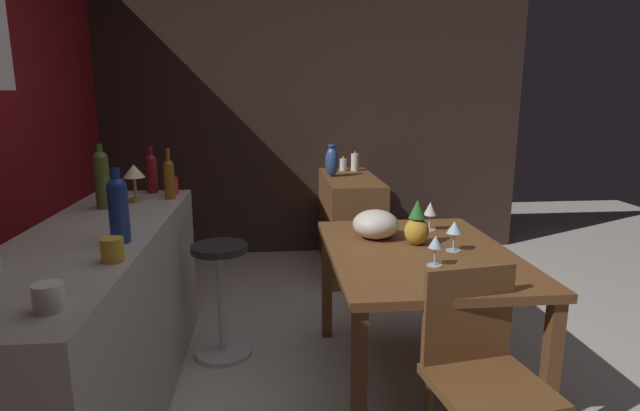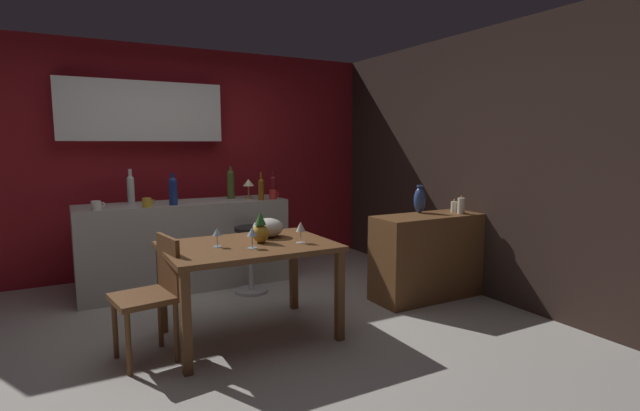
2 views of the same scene
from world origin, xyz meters
name	(u,v)px [view 1 (image 1 of 2)]	position (x,y,z in m)	size (l,w,h in m)	color
ground_plane	(376,396)	(0.00, 0.00, 0.00)	(9.00, 9.00, 0.00)	#B7B2A8
wall_side_right	(292,117)	(2.55, 0.30, 1.30)	(0.10, 4.40, 2.60)	#33231E
dining_table	(419,266)	(0.11, -0.23, 0.65)	(1.26, 0.91, 0.74)	brown
kitchen_counter	(97,327)	(-0.02, 1.33, 0.45)	(2.10, 0.60, 0.90)	#B2ADA3
sideboard_cabinet	(350,223)	(1.96, -0.16, 0.41)	(1.10, 0.44, 0.82)	brown
chair_near_window	(481,371)	(-0.61, -0.27, 0.48)	(0.46, 0.46, 0.86)	brown
bar_stool	(221,297)	(0.51, 0.81, 0.36)	(0.34, 0.34, 0.68)	#262323
wine_glass_left	(430,210)	(0.48, -0.39, 0.86)	(0.08, 0.08, 0.17)	silver
wine_glass_right	(454,229)	(0.08, -0.39, 0.86)	(0.08, 0.08, 0.15)	silver
wine_glass_center	(436,244)	(-0.13, -0.23, 0.85)	(0.07, 0.07, 0.14)	silver
pineapple_centerpiece	(417,225)	(0.21, -0.24, 0.84)	(0.13, 0.13, 0.24)	gold
fruit_bowl	(376,224)	(0.35, -0.05, 0.82)	(0.25, 0.25, 0.16)	beige
wine_bottle_amber	(169,177)	(0.75, 1.11, 1.03)	(0.06, 0.06, 0.30)	#8C5114
wine_bottle_cobalt	(118,207)	(-0.16, 1.15, 1.05)	(0.08, 0.08, 0.32)	navy
wine_bottle_olive	(102,177)	(0.52, 1.42, 1.07)	(0.08, 0.08, 0.35)	#475623
wine_bottle_ruby	(152,172)	(0.96, 1.26, 1.03)	(0.07, 0.07, 0.30)	maroon
cup_red	(172,186)	(0.90, 1.13, 0.95)	(0.11, 0.08, 0.10)	red
cup_white	(49,297)	(-0.85, 1.16, 0.94)	(0.12, 0.09, 0.08)	white
cup_mustard	(113,250)	(-0.41, 1.11, 0.94)	(0.12, 0.08, 0.09)	gold
counter_lamp	(134,174)	(0.68, 1.29, 1.06)	(0.12, 0.12, 0.22)	#A58447
pillar_candle_tall	(343,165)	(2.31, -0.15, 0.88)	(0.06, 0.06, 0.14)	white
pillar_candle_short	(355,162)	(2.30, -0.26, 0.90)	(0.07, 0.07, 0.18)	white
vase_ceramic_blue	(332,161)	(1.99, -0.01, 0.95)	(0.12, 0.12, 0.27)	#334C8C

